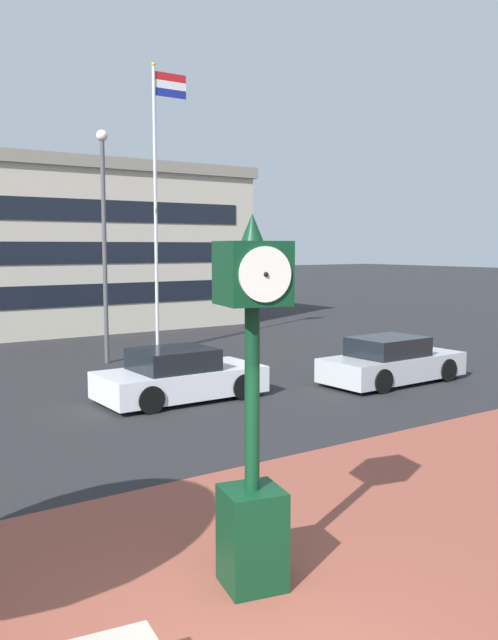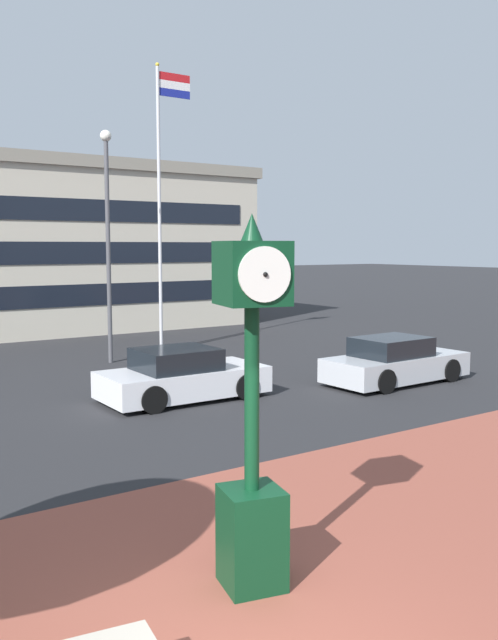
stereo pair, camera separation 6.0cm
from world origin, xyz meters
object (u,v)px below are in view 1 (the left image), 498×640
Objects in this scene: car_street_distant at (391,362)px; street_lamp_post at (104,224)px; street_clock at (252,423)px; car_street_near at (179,377)px; flagpole_primary at (158,191)px.

car_street_distant is 9.89m from street_lamp_post.
car_street_distant is (9.65, 7.02, -1.28)m from street_clock.
street_lamp_post reaches higher than car_street_distant.
street_clock is 12.01m from car_street_distant.
car_street_near is 0.55× the size of street_lamp_post.
car_street_distant is at bearing -74.21° from flagpole_primary.
flagpole_primary is (-2.52, 8.91, 5.11)m from car_street_distant.
street_lamp_post is at bearing 86.04° from street_clock.
street_clock reaches higher than car_street_distant.
car_street_distant is at bearing 75.93° from car_street_near.
flagpole_primary is at bearing 28.23° from street_lamp_post.
flagpole_primary reaches higher than street_lamp_post.
flagpole_primary is (3.32, 7.40, 5.11)m from car_street_near.
car_street_distant is 10.57m from flagpole_primary.
street_clock is at bearing -23.65° from car_street_near.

